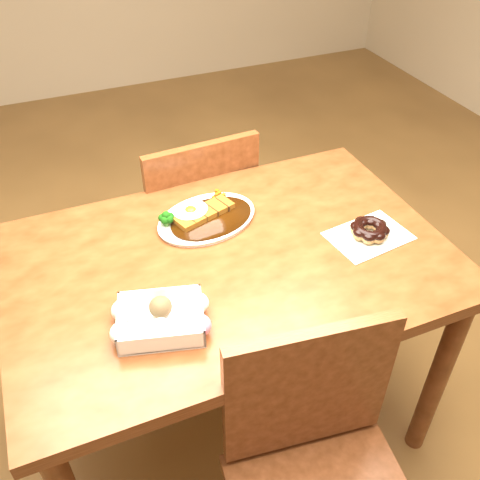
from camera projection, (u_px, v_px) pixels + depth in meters
name	position (u px, v px, depth m)	size (l,w,h in m)	color
ground	(232.00, 413.00, 1.93)	(6.00, 6.00, 0.00)	brown
table	(230.00, 283.00, 1.52)	(1.20, 0.80, 0.75)	#4B230F
chair_far	(193.00, 221.00, 2.03)	(0.44, 0.44, 0.87)	#4B230F
katsu_curry_plate	(205.00, 217.00, 1.57)	(0.35, 0.29, 0.06)	white
donut_box	(161.00, 319.00, 1.24)	(0.24, 0.20, 0.06)	white
pon_de_ring	(370.00, 230.00, 1.51)	(0.24, 0.19, 0.04)	silver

